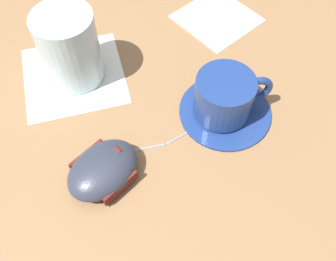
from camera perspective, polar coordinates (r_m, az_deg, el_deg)
The scene contains 8 objects.
ground_plane at distance 0.52m, azimuth -4.40°, elevation 2.49°, with size 3.00×3.00×0.00m, color olive.
saucer at distance 0.53m, azimuth 8.69°, elevation 2.98°, with size 0.13×0.13×0.01m, color navy.
coffee_cup at distance 0.50m, azimuth 8.77°, elevation 5.24°, with size 0.08×0.11×0.06m.
computer_mouse at distance 0.47m, azimuth -9.89°, elevation -5.88°, with size 0.11×0.12×0.04m.
mouse_cable at distance 0.52m, azimuth 5.17°, elevation 2.39°, with size 0.09×0.20×0.00m.
napkin_under_glass at distance 0.58m, azimuth -14.14°, elevation 8.16°, with size 0.15×0.15×0.00m, color silver.
drinking_glass at distance 0.54m, azimuth -14.76°, elevation 12.10°, with size 0.08×0.08×0.11m, color silver.
napkin_spare at distance 0.66m, azimuth 7.47°, elevation 16.64°, with size 0.12×0.12×0.00m, color silver.
Camera 1 is at (-0.30, 0.04, 0.43)m, focal length 40.00 mm.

